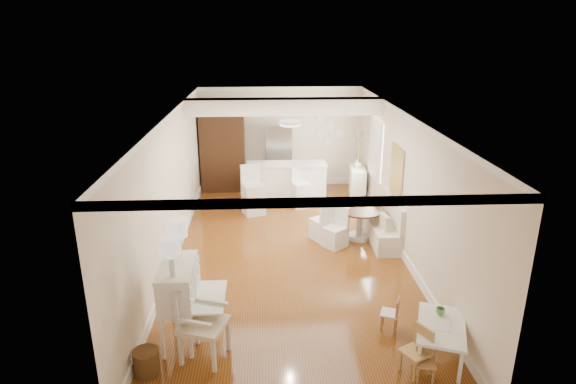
{
  "coord_description": "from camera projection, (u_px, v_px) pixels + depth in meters",
  "views": [
    {
      "loc": [
        -0.46,
        -8.75,
        4.33
      ],
      "look_at": [
        -0.0,
        0.3,
        1.22
      ],
      "focal_mm": 30.0,
      "sensor_mm": 36.0,
      "label": 1
    }
  ],
  "objects": [
    {
      "name": "kids_table",
      "position": [
        440.0,
        341.0,
        6.58
      ],
      "size": [
        0.93,
        1.18,
        0.52
      ],
      "primitive_type": "cube",
      "rotation": [
        0.0,
        0.0,
        -0.35
      ],
      "color": "white",
      "rests_on": "ground"
    },
    {
      "name": "sideboard",
      "position": [
        357.0,
        183.0,
        12.79
      ],
      "size": [
        0.47,
        0.9,
        0.83
      ],
      "primitive_type": "cube",
      "rotation": [
        0.0,
        0.0,
        -0.1
      ],
      "color": "white",
      "rests_on": "ground"
    },
    {
      "name": "secretary_bureau",
      "position": [
        180.0,
        303.0,
        6.84
      ],
      "size": [
        0.95,
        0.97,
        1.21
      ],
      "primitive_type": "cube",
      "rotation": [
        0.0,
        0.0,
        0.01
      ],
      "color": "white",
      "rests_on": "ground"
    },
    {
      "name": "breakfast_counter",
      "position": [
        286.0,
        183.0,
        12.46
      ],
      "size": [
        2.05,
        0.65,
        1.03
      ],
      "primitive_type": "cube",
      "color": "white",
      "rests_on": "ground"
    },
    {
      "name": "fridge",
      "position": [
        292.0,
        158.0,
        13.34
      ],
      "size": [
        0.75,
        0.65,
        1.8
      ],
      "primitive_type": "imported",
      "color": "silver",
      "rests_on": "ground"
    },
    {
      "name": "pencil_cup",
      "position": [
        440.0,
        311.0,
        6.72
      ],
      "size": [
        0.15,
        0.15,
        0.1
      ],
      "primitive_type": "imported",
      "rotation": [
        0.0,
        0.0,
        0.23
      ],
      "color": "#66A460",
      "rests_on": "kids_table"
    },
    {
      "name": "bar_stool_left",
      "position": [
        253.0,
        190.0,
        11.6
      ],
      "size": [
        0.61,
        0.61,
        1.2
      ],
      "primitive_type": "cube",
      "rotation": [
        0.0,
        0.0,
        0.34
      ],
      "color": "silver",
      "rests_on": "ground"
    },
    {
      "name": "wicker_basket",
      "position": [
        146.0,
        362.0,
        6.3
      ],
      "size": [
        0.4,
        0.4,
        0.34
      ],
      "primitive_type": "cylinder",
      "rotation": [
        0.0,
        0.0,
        -0.17
      ],
      "color": "brown",
      "rests_on": "ground"
    },
    {
      "name": "dining_table",
      "position": [
        359.0,
        223.0,
        10.28
      ],
      "size": [
        1.19,
        1.19,
        0.7
      ],
      "primitive_type": "cylinder",
      "rotation": [
        0.0,
        0.0,
        -0.17
      ],
      "color": "#4A2B18",
      "rests_on": "ground"
    },
    {
      "name": "kids_chair_b",
      "position": [
        390.0,
        313.0,
        7.22
      ],
      "size": [
        0.33,
        0.33,
        0.53
      ],
      "primitive_type": "cube",
      "rotation": [
        0.0,
        0.0,
        -1.96
      ],
      "color": "#A27649",
      "rests_on": "ground"
    },
    {
      "name": "bar_stool_right",
      "position": [
        301.0,
        188.0,
        12.07
      ],
      "size": [
        0.5,
        0.5,
        1.0
      ],
      "primitive_type": "cube",
      "rotation": [
        0.0,
        0.0,
        0.3
      ],
      "color": "white",
      "rests_on": "ground"
    },
    {
      "name": "pantry_cabinet",
      "position": [
        223.0,
        149.0,
        13.19
      ],
      "size": [
        1.2,
        0.6,
        2.3
      ],
      "primitive_type": "cube",
      "color": "#381E11",
      "rests_on": "ground"
    },
    {
      "name": "kids_chair_a",
      "position": [
        415.0,
        351.0,
        6.26
      ],
      "size": [
        0.43,
        0.43,
        0.66
      ],
      "primitive_type": "cube",
      "rotation": [
        0.0,
        0.0,
        -1.07
      ],
      "color": "tan",
      "rests_on": "ground"
    },
    {
      "name": "room",
      "position": [
        290.0,
        154.0,
        9.36
      ],
      "size": [
        9.0,
        9.04,
        2.82
      ],
      "color": "brown",
      "rests_on": "ground"
    },
    {
      "name": "kids_chair_c",
      "position": [
        426.0,
        362.0,
        6.17
      ],
      "size": [
        0.29,
        0.29,
        0.51
      ],
      "primitive_type": "cube",
      "rotation": [
        0.0,
        0.0,
        -0.2
      ],
      "color": "#A6784B",
      "rests_on": "ground"
    },
    {
      "name": "slip_chair_far",
      "position": [
        323.0,
        219.0,
        10.23
      ],
      "size": [
        0.6,
        0.61,
        0.91
      ],
      "primitive_type": "cube",
      "rotation": [
        0.0,
        0.0,
        -2.6
      ],
      "color": "white",
      "rests_on": "ground"
    },
    {
      "name": "slip_chair_near",
      "position": [
        335.0,
        227.0,
        9.89
      ],
      "size": [
        0.58,
        0.58,
        0.85
      ],
      "primitive_type": "cube",
      "rotation": [
        0.0,
        0.0,
        -0.89
      ],
      "color": "silver",
      "rests_on": "ground"
    },
    {
      "name": "gustavian_armchair",
      "position": [
        204.0,
        324.0,
        6.49
      ],
      "size": [
        0.79,
        0.79,
        1.08
      ],
      "primitive_type": "cube",
      "rotation": [
        0.0,
        0.0,
        1.24
      ],
      "color": "beige",
      "rests_on": "ground"
    },
    {
      "name": "branch_vase",
      "position": [
        357.0,
        163.0,
        12.66
      ],
      "size": [
        0.26,
        0.26,
        0.21
      ],
      "primitive_type": "imported",
      "rotation": [
        0.0,
        0.0,
        0.42
      ],
      "color": "white",
      "rests_on": "sideboard"
    },
    {
      "name": "banquette",
      "position": [
        382.0,
        220.0,
        10.1
      ],
      "size": [
        0.52,
        1.6,
        0.98
      ],
      "primitive_type": "cube",
      "color": "silver",
      "rests_on": "ground"
    }
  ]
}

